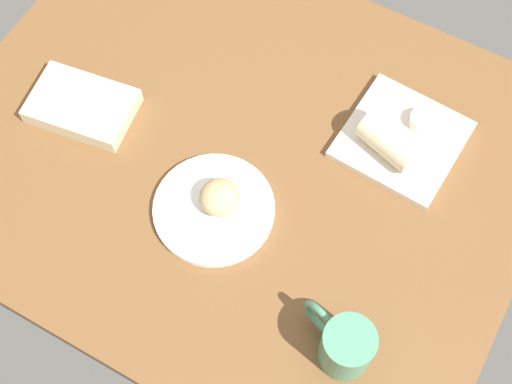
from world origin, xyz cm
name	(u,v)px	position (x,y,z in cm)	size (l,w,h in cm)	color
dining_table	(238,158)	(0.00, 0.00, 2.00)	(110.00, 90.00, 4.00)	brown
round_plate	(214,209)	(-2.08, 12.44, 4.70)	(22.03, 22.03, 1.40)	white
scone_pastry	(220,197)	(-2.79, 11.18, 7.98)	(7.34, 7.34, 5.17)	tan
square_plate	(402,140)	(-25.79, -17.10, 4.80)	(21.06, 21.06, 1.60)	silver
sauce_cup	(422,120)	(-27.56, -21.50, 6.82)	(4.76, 4.76, 2.27)	silver
breakfast_wrap	(391,140)	(-24.38, -13.58, 8.88)	(6.56, 6.56, 11.41)	beige
book_stack	(82,106)	(30.73, 6.36, 5.70)	(21.15, 15.63, 3.41)	beige
coffee_mug	(345,345)	(-33.64, 24.56, 9.35)	(13.73, 8.65, 10.49)	#4C8C6B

